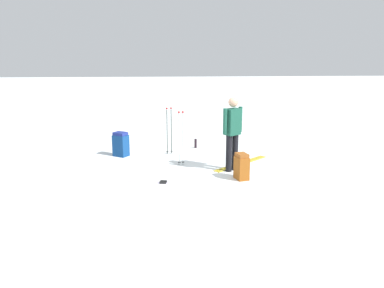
{
  "coord_description": "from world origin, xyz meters",
  "views": [
    {
      "loc": [
        0.67,
        8.29,
        2.62
      ],
      "look_at": [
        0.0,
        0.0,
        0.7
      ],
      "focal_mm": 36.16,
      "sensor_mm": 36.0,
      "label": 1
    }
  ],
  "objects_px": {
    "ski_poles_planted_far": "(181,135)",
    "thermos_bottle": "(196,143)",
    "skier_standing": "(233,130)",
    "ski_pair_near": "(163,183)",
    "backpack_bright": "(121,144)",
    "ski_pair_far": "(241,163)",
    "backpack_large_dark": "(242,167)",
    "ski_poles_planted_near": "(169,128)"
  },
  "relations": [
    {
      "from": "backpack_bright",
      "to": "ski_pair_near",
      "type": "bearing_deg",
      "value": 114.92
    },
    {
      "from": "ski_pair_far",
      "to": "thermos_bottle",
      "type": "bearing_deg",
      "value": -61.3
    },
    {
      "from": "ski_poles_planted_far",
      "to": "thermos_bottle",
      "type": "relative_size",
      "value": 5.08
    },
    {
      "from": "skier_standing",
      "to": "thermos_bottle",
      "type": "xyz_separation_m",
      "value": [
        0.63,
        -2.32,
        -0.82
      ]
    },
    {
      "from": "ski_pair_near",
      "to": "ski_poles_planted_near",
      "type": "height_order",
      "value": "ski_poles_planted_near"
    },
    {
      "from": "ski_pair_far",
      "to": "backpack_bright",
      "type": "distance_m",
      "value": 3.21
    },
    {
      "from": "backpack_large_dark",
      "to": "ski_poles_planted_far",
      "type": "bearing_deg",
      "value": -44.77
    },
    {
      "from": "ski_pair_near",
      "to": "ski_poles_planted_far",
      "type": "bearing_deg",
      "value": -107.78
    },
    {
      "from": "ski_pair_far",
      "to": "ski_poles_planted_far",
      "type": "distance_m",
      "value": 1.65
    },
    {
      "from": "ski_pair_near",
      "to": "ski_pair_far",
      "type": "height_order",
      "value": "same"
    },
    {
      "from": "skier_standing",
      "to": "ski_pair_far",
      "type": "bearing_deg",
      "value": -122.22
    },
    {
      "from": "ski_pair_far",
      "to": "ski_poles_planted_near",
      "type": "distance_m",
      "value": 2.2
    },
    {
      "from": "skier_standing",
      "to": "ski_poles_planted_far",
      "type": "relative_size",
      "value": 1.29
    },
    {
      "from": "ski_pair_far",
      "to": "ski_poles_planted_near",
      "type": "bearing_deg",
      "value": -33.65
    },
    {
      "from": "ski_pair_far",
      "to": "backpack_bright",
      "type": "height_order",
      "value": "backpack_bright"
    },
    {
      "from": "skier_standing",
      "to": "ski_pair_near",
      "type": "relative_size",
      "value": 0.99
    },
    {
      "from": "ski_pair_near",
      "to": "backpack_bright",
      "type": "relative_size",
      "value": 2.67
    },
    {
      "from": "backpack_large_dark",
      "to": "backpack_bright",
      "type": "xyz_separation_m",
      "value": [
        2.78,
        -2.19,
        0.04
      ]
    },
    {
      "from": "backpack_large_dark",
      "to": "ski_poles_planted_near",
      "type": "relative_size",
      "value": 0.45
    },
    {
      "from": "ski_poles_planted_far",
      "to": "skier_standing",
      "type": "bearing_deg",
      "value": 152.91
    },
    {
      "from": "thermos_bottle",
      "to": "ski_pair_far",
      "type": "bearing_deg",
      "value": 118.7
    },
    {
      "from": "ski_pair_near",
      "to": "ski_pair_far",
      "type": "bearing_deg",
      "value": -145.06
    },
    {
      "from": "backpack_large_dark",
      "to": "ski_poles_planted_far",
      "type": "height_order",
      "value": "ski_poles_planted_far"
    },
    {
      "from": "skier_standing",
      "to": "backpack_large_dark",
      "type": "bearing_deg",
      "value": 98.38
    },
    {
      "from": "backpack_bright",
      "to": "ski_poles_planted_near",
      "type": "bearing_deg",
      "value": -173.39
    },
    {
      "from": "skier_standing",
      "to": "backpack_large_dark",
      "type": "xyz_separation_m",
      "value": [
        -0.09,
        0.64,
        -0.68
      ]
    },
    {
      "from": "skier_standing",
      "to": "ski_poles_planted_near",
      "type": "height_order",
      "value": "skier_standing"
    },
    {
      "from": "skier_standing",
      "to": "ski_poles_planted_near",
      "type": "distance_m",
      "value": 2.22
    },
    {
      "from": "ski_pair_near",
      "to": "skier_standing",
      "type": "bearing_deg",
      "value": -153.03
    },
    {
      "from": "backpack_large_dark",
      "to": "thermos_bottle",
      "type": "relative_size",
      "value": 2.2
    },
    {
      "from": "thermos_bottle",
      "to": "ski_poles_planted_near",
      "type": "bearing_deg",
      "value": 38.79
    },
    {
      "from": "skier_standing",
      "to": "ski_poles_planted_far",
      "type": "height_order",
      "value": "skier_standing"
    },
    {
      "from": "skier_standing",
      "to": "ski_pair_far",
      "type": "distance_m",
      "value": 1.14
    },
    {
      "from": "ski_pair_far",
      "to": "backpack_bright",
      "type": "relative_size",
      "value": 2.4
    },
    {
      "from": "thermos_bottle",
      "to": "ski_pair_near",
      "type": "bearing_deg",
      "value": 72.96
    },
    {
      "from": "backpack_large_dark",
      "to": "ski_poles_planted_far",
      "type": "xyz_separation_m",
      "value": [
        1.24,
        -1.23,
        0.45
      ]
    },
    {
      "from": "ski_pair_near",
      "to": "backpack_bright",
      "type": "bearing_deg",
      "value": -65.08
    },
    {
      "from": "ski_pair_far",
      "to": "backpack_large_dark",
      "type": "bearing_deg",
      "value": 78.31
    },
    {
      "from": "backpack_large_dark",
      "to": "ski_poles_planted_far",
      "type": "relative_size",
      "value": 0.43
    },
    {
      "from": "backpack_bright",
      "to": "ski_poles_planted_near",
      "type": "height_order",
      "value": "ski_poles_planted_near"
    },
    {
      "from": "ski_pair_near",
      "to": "backpack_large_dark",
      "type": "xyz_separation_m",
      "value": [
        -1.69,
        -0.17,
        0.27
      ]
    },
    {
      "from": "skier_standing",
      "to": "ski_pair_near",
      "type": "xyz_separation_m",
      "value": [
        1.59,
        0.81,
        -0.94
      ]
    }
  ]
}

